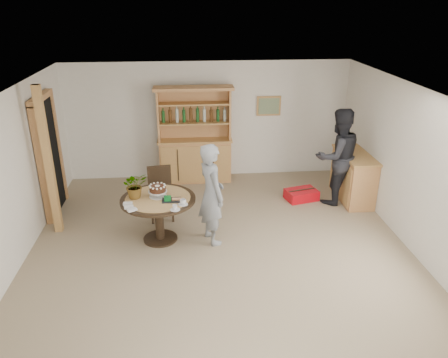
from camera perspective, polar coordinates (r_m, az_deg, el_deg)
ground at (r=6.74m, az=-0.29°, el=-10.75°), size 7.00×7.00×0.00m
room_shell at (r=5.96m, az=-0.30°, el=3.35°), size 6.04×7.04×2.52m
doorway at (r=8.41m, az=-21.92°, el=2.98°), size 0.13×1.10×2.18m
pine_post at (r=7.57m, az=-21.96°, el=2.02°), size 0.12×0.12×2.50m
hutch at (r=9.34m, az=-3.80°, el=3.83°), size 1.62×0.54×2.04m
sideboard at (r=8.86m, az=16.52°, el=0.31°), size 0.54×1.26×0.94m
dining_table at (r=7.09m, az=-8.56°, el=-3.58°), size 1.20×1.20×0.76m
dining_chair at (r=7.87m, az=-8.30°, el=-1.35°), size 0.47×0.47×0.95m
birthday_cake at (r=7.02m, az=-8.67°, el=-1.36°), size 0.30×0.30×0.20m
flower_vase at (r=7.02m, az=-11.56°, el=-0.80°), size 0.47×0.44×0.42m
gift_tray at (r=6.89m, az=-6.92°, el=-2.63°), size 0.30×0.20×0.08m
coffee_cup_a at (r=6.74m, az=-5.37°, el=-3.05°), size 0.15×0.15×0.09m
coffee_cup_b at (r=6.59m, az=-6.41°, el=-3.77°), size 0.15×0.15×0.08m
napkins at (r=6.78m, az=-12.24°, el=-3.56°), size 0.24×0.33×0.03m
teen_boy at (r=6.89m, az=-1.64°, el=-1.98°), size 0.59×0.71×1.67m
adult_person at (r=8.48m, az=14.60°, el=2.81°), size 1.05×0.91×1.86m
red_suitcase at (r=8.75m, az=10.07°, el=-2.02°), size 0.68×0.54×0.21m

